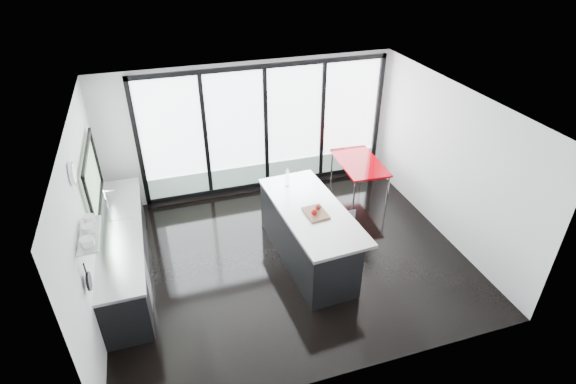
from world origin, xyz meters
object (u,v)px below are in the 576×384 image
object	(u,v)px
island	(306,234)
red_table	(358,178)
bar_stool_far	(322,225)
bar_stool_near	(349,239)

from	to	relation	value
island	red_table	xyz separation A→B (m)	(1.78, 1.69, -0.13)
island	red_table	size ratio (longest dim) A/B	1.76
bar_stool_far	red_table	size ratio (longest dim) A/B	0.53
bar_stool_near	red_table	bearing A→B (deg)	60.83
bar_stool_near	bar_stool_far	distance (m)	0.56
island	red_table	world-z (taller)	island
island	bar_stool_near	world-z (taller)	island
island	bar_stool_far	distance (m)	0.55
island	bar_stool_far	bearing A→B (deg)	37.91
bar_stool_near	red_table	distance (m)	2.10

